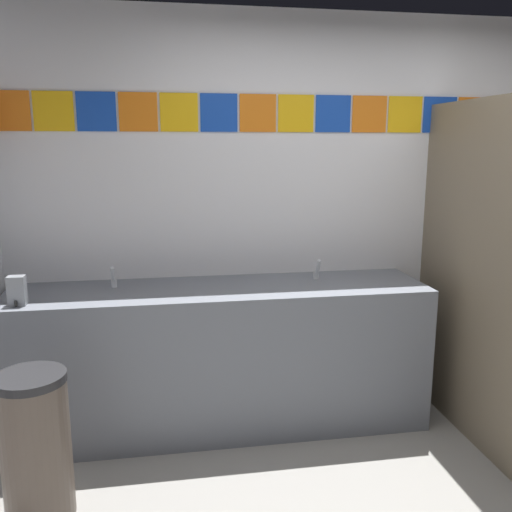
% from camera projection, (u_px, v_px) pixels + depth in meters
% --- Properties ---
extents(wall_back, '(4.43, 0.09, 2.57)m').
position_uv_depth(wall_back, '(346.00, 213.00, 3.67)').
color(wall_back, silver).
rests_on(wall_back, ground_plane).
extents(vanity_counter, '(2.53, 0.61, 0.90)m').
position_uv_depth(vanity_counter, '(221.00, 356.00, 3.36)').
color(vanity_counter, slate).
rests_on(vanity_counter, ground_plane).
extents(faucet_left, '(0.04, 0.10, 0.14)m').
position_uv_depth(faucet_left, '(114.00, 279.00, 3.24)').
color(faucet_left, silver).
rests_on(faucet_left, vanity_counter).
extents(faucet_right, '(0.04, 0.10, 0.14)m').
position_uv_depth(faucet_right, '(317.00, 272.00, 3.45)').
color(faucet_right, silver).
rests_on(faucet_right, vanity_counter).
extents(soap_dispenser, '(0.09, 0.09, 0.16)m').
position_uv_depth(soap_dispenser, '(17.00, 291.00, 2.89)').
color(soap_dispenser, gray).
rests_on(soap_dispenser, vanity_counter).
extents(trash_bin, '(0.33, 0.33, 0.72)m').
position_uv_depth(trash_bin, '(36.00, 447.00, 2.52)').
color(trash_bin, brown).
rests_on(trash_bin, ground_plane).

